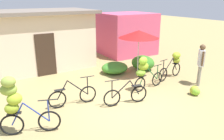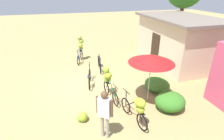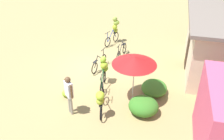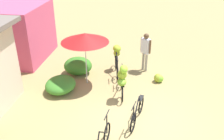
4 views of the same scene
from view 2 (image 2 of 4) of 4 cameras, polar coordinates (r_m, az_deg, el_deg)
The scene contains 12 objects.
ground_plane at distance 9.21m, azimuth -7.49°, elevation -4.53°, with size 60.00×60.00×0.00m, color #988553.
building_low at distance 12.25m, azimuth 20.72°, elevation 9.19°, with size 5.82×3.69×2.97m.
hedge_bush_front_left at distance 8.83m, azimuth 14.49°, elevation -4.56°, with size 1.33×1.16×0.54m, color #3C8029.
hedge_bush_front_right at distance 7.56m, azimuth 18.38°, elevation -9.66°, with size 1.12×1.24×0.74m, color #357724.
market_umbrella at distance 7.11m, azimuth 12.76°, elevation 3.65°, with size 1.86×1.86×2.17m.
bicycle_leftmost at distance 12.03m, azimuth -10.27°, elevation 7.62°, with size 1.53×0.72×1.70m.
bicycle_near_pile at distance 10.61m, azimuth -4.08°, elevation 1.84°, with size 1.69×0.26×0.98m.
bicycle_center_loaded at distance 9.06m, azimuth -7.32°, elevation -2.59°, with size 1.61×0.36×0.96m.
bicycle_by_shop at distance 7.80m, azimuth -1.29°, elevation -3.13°, with size 1.62×0.39×1.42m.
bicycle_rightmost at distance 6.29m, azimuth 8.30°, elevation -12.16°, with size 1.68×0.47×1.20m.
banana_pile_on_ground at distance 6.82m, azimuth -9.55°, elevation -14.89°, with size 0.39×0.42×0.36m.
person_vendor at distance 5.56m, azimuth -2.45°, elevation -12.93°, with size 0.41×0.46×1.76m.
Camera 2 is at (7.97, -1.04, 4.50)m, focal length 28.03 mm.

